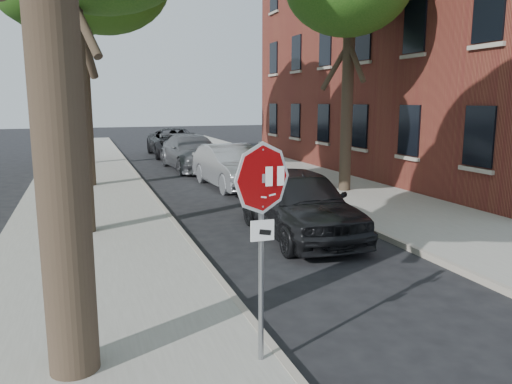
% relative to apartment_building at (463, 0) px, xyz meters
% --- Properties ---
extents(ground, '(120.00, 120.00, 0.00)m').
position_rel_apartment_building_xyz_m(ground, '(-14.00, -14.00, -7.65)').
color(ground, black).
rests_on(ground, ground).
extents(sidewalk_left, '(4.00, 55.00, 0.12)m').
position_rel_apartment_building_xyz_m(sidewalk_left, '(-16.50, -2.00, -7.59)').
color(sidewalk_left, gray).
rests_on(sidewalk_left, ground).
extents(sidewalk_right, '(4.00, 55.00, 0.12)m').
position_rel_apartment_building_xyz_m(sidewalk_right, '(-8.00, -2.00, -7.59)').
color(sidewalk_right, gray).
rests_on(sidewalk_right, ground).
extents(curb_left, '(0.12, 55.00, 0.13)m').
position_rel_apartment_building_xyz_m(curb_left, '(-14.45, -2.00, -7.59)').
color(curb_left, '#9E9384').
rests_on(curb_left, ground).
extents(curb_right, '(0.12, 55.00, 0.13)m').
position_rel_apartment_building_xyz_m(curb_right, '(-10.05, -2.00, -7.59)').
color(curb_right, '#9E9384').
rests_on(curb_right, ground).
extents(apartment_building, '(12.20, 20.20, 15.30)m').
position_rel_apartment_building_xyz_m(apartment_building, '(0.00, 0.00, 0.00)').
color(apartment_building, maroon).
rests_on(apartment_building, ground).
extents(stop_sign, '(0.76, 0.34, 2.61)m').
position_rel_apartment_building_xyz_m(stop_sign, '(-14.70, -14.03, -5.71)').
color(stop_sign, gray).
rests_on(stop_sign, sidewalk_left).
extents(tree_far, '(5.29, 4.91, 9.33)m').
position_rel_apartment_building_xyz_m(tree_far, '(-16.72, 7.11, -0.44)').
color(tree_far, black).
rests_on(tree_far, sidewalk_left).
extents(car_a, '(2.11, 4.84, 1.62)m').
position_rel_apartment_building_xyz_m(car_a, '(-11.80, -8.59, -6.84)').
color(car_a, black).
rests_on(car_a, ground).
extents(car_b, '(1.97, 4.92, 1.59)m').
position_rel_apartment_building_xyz_m(car_b, '(-11.40, -1.56, -6.86)').
color(car_b, gray).
rests_on(car_b, ground).
extents(car_c, '(2.58, 5.67, 1.61)m').
position_rel_apartment_building_xyz_m(car_c, '(-11.69, 3.93, -6.85)').
color(car_c, '#56585C').
rests_on(car_c, ground).
extents(car_d, '(2.76, 5.86, 1.62)m').
position_rel_apartment_building_xyz_m(car_d, '(-11.45, 9.91, -6.84)').
color(car_d, black).
rests_on(car_d, ground).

